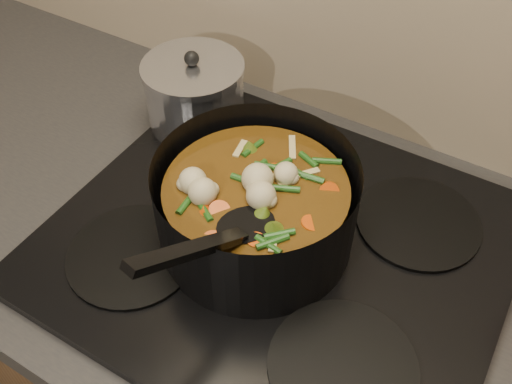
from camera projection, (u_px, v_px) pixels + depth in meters
The scene contains 3 objects.
stovetop at pixel (278, 243), 0.82m from camera, with size 0.62×0.54×0.03m.
stockpot at pixel (256, 208), 0.77m from camera, with size 0.35×0.41×0.20m.
saucepan at pixel (195, 93), 0.95m from camera, with size 0.17×0.17×0.14m.
Camera 1 is at (0.23, 1.48, 1.56)m, focal length 40.00 mm.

